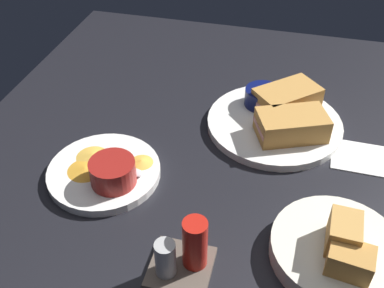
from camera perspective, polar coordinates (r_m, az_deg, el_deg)
name	(u,v)px	position (r cm, az deg, el deg)	size (l,w,h in cm)	color
ground_plane	(243,162)	(87.20, 6.47, -2.23)	(110.00, 110.00, 3.00)	black
plate_sandwich_main	(274,124)	(93.62, 10.33, 2.53)	(27.24, 27.24, 1.60)	white
sandwich_half_near	(292,125)	(88.57, 12.46, 2.34)	(14.94, 12.06, 4.80)	#C68C42
sandwich_half_far	(287,99)	(95.78, 11.88, 5.60)	(14.69, 14.42, 4.80)	#C68C42
ramekin_dark_sauce	(263,96)	(96.41, 8.95, 5.95)	(7.66, 7.66, 3.67)	#0C144C
spoon_by_dark_ramekin	(278,118)	(93.49, 10.80, 3.29)	(7.50, 8.49, 0.80)	silver
plate_chips_companion	(104,172)	(82.71, -11.03, -3.48)	(20.19, 20.19, 1.60)	white
ramekin_light_gravy	(113,171)	(77.89, -9.98, -3.43)	(7.90, 7.90, 4.37)	maroon
spoon_by_gravy_ramekin	(127,172)	(80.38, -8.22, -3.47)	(9.87, 2.23, 0.80)	silver
plantain_chip_scatter	(99,162)	(83.17, -11.70, -2.28)	(16.53, 12.15, 0.60)	gold
bread_basket_rear	(338,250)	(71.40, 17.93, -12.58)	(19.64, 19.64, 8.00)	silver
condiment_caddy	(184,255)	(66.00, -1.05, -13.82)	(9.00, 9.00, 9.50)	brown
paper_napkin_folded	(361,157)	(90.84, 20.60, -1.58)	(11.00, 9.00, 0.40)	white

